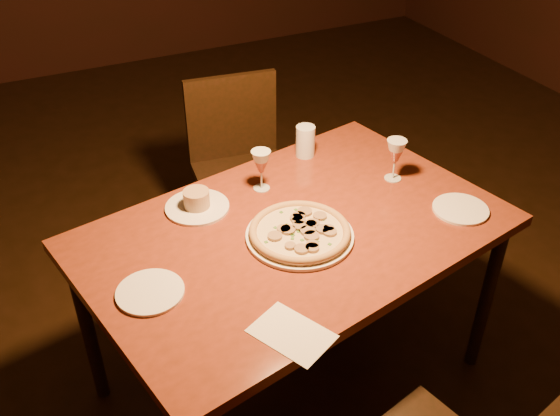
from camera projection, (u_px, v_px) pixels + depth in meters
name	position (u px, v px, depth m)	size (l,w,h in m)	color
floor	(301.00, 337.00, 2.77)	(7.00, 7.00, 0.00)	black
dining_table	(294.00, 244.00, 2.19)	(1.60, 1.20, 0.77)	maroon
chair_far	(240.00, 164.00, 3.00)	(0.49, 0.49, 0.91)	black
pizza_plate	(300.00, 232.00, 2.10)	(0.37, 0.37, 0.04)	white
ramekin_saucer	(197.00, 203.00, 2.24)	(0.23, 0.23, 0.07)	white
wine_glass_far	(261.00, 170.00, 2.31)	(0.07, 0.07, 0.16)	#A55245
wine_glass_right	(395.00, 160.00, 2.37)	(0.08, 0.08, 0.17)	#A55245
water_tumbler	(305.00, 141.00, 2.52)	(0.08, 0.08, 0.13)	silver
side_plate_left	(150.00, 292.00, 1.88)	(0.21, 0.21, 0.01)	white
side_plate_near	(461.00, 209.00, 2.24)	(0.20, 0.20, 0.01)	white
menu_card	(292.00, 334.00, 1.75)	(0.15, 0.22, 0.00)	white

